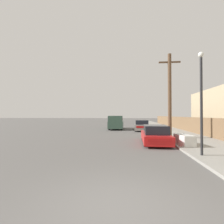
{
  "coord_description": "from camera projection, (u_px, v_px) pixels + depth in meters",
  "views": [
    {
      "loc": [
        0.24,
        -3.8,
        2.02
      ],
      "look_at": [
        -1.06,
        10.45,
        2.27
      ],
      "focal_mm": 28.0,
      "sensor_mm": 36.0,
      "label": 1
    }
  ],
  "objects": [
    {
      "name": "utility_pole",
      "position": [
        170.0,
        94.0,
        14.74
      ],
      "size": [
        1.8,
        0.3,
        7.09
      ],
      "color": "brown",
      "rests_on": "sidewalk_curb"
    },
    {
      "name": "parked_sports_car_red",
      "position": [
        155.0,
        135.0,
        12.38
      ],
      "size": [
        1.95,
        4.74,
        1.31
      ],
      "rotation": [
        0.0,
        0.0,
        -0.04
      ],
      "color": "red",
      "rests_on": "ground"
    },
    {
      "name": "pickup_truck",
      "position": [
        116.0,
        123.0,
        24.64
      ],
      "size": [
        2.0,
        5.48,
        1.91
      ],
      "rotation": [
        0.0,
        0.0,
        3.15
      ],
      "color": "#385647",
      "rests_on": "ground"
    },
    {
      "name": "wooden_fence",
      "position": [
        185.0,
        124.0,
        21.57
      ],
      "size": [
        0.08,
        39.48,
        1.66
      ],
      "primitive_type": "cube",
      "color": "brown",
      "rests_on": "sidewalk_curb"
    },
    {
      "name": "street_lamp",
      "position": [
        201.0,
        95.0,
        8.31
      ],
      "size": [
        0.26,
        0.26,
        4.92
      ],
      "color": "#232326",
      "rests_on": "sidewalk_curb"
    },
    {
      "name": "car_parked_mid",
      "position": [
        142.0,
        126.0,
        22.42
      ],
      "size": [
        1.94,
        4.12,
        1.37
      ],
      "rotation": [
        0.0,
        0.0,
        -0.04
      ],
      "color": "gray",
      "rests_on": "ground"
    },
    {
      "name": "discarded_fridge",
      "position": [
        184.0,
        140.0,
        10.96
      ],
      "size": [
        0.96,
        1.67,
        0.69
      ],
      "rotation": [
        0.0,
        0.0,
        0.15
      ],
      "color": "silver",
      "rests_on": "sidewalk_curb"
    },
    {
      "name": "sidewalk_curb",
      "position": [
        161.0,
        128.0,
        26.69
      ],
      "size": [
        4.2,
        63.0,
        0.12
      ],
      "primitive_type": "cube",
      "color": "gray",
      "rests_on": "ground"
    },
    {
      "name": "ground_plane",
      "position": [
        117.0,
        208.0,
        3.77
      ],
      "size": [
        220.0,
        220.0,
        0.0
      ],
      "primitive_type": "plane",
      "color": "#595654"
    }
  ]
}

